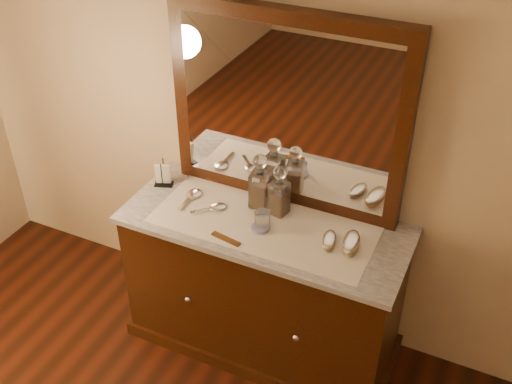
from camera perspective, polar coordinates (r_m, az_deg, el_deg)
dresser_cabinet at (r=3.30m, az=0.75°, el=-8.94°), size 1.40×0.55×0.82m
dresser_plinth at (r=3.56m, az=0.70°, el=-13.22°), size 1.46×0.59×0.08m
knob_left at (r=3.19m, az=-6.39°, el=-9.99°), size 0.04×0.04×0.04m
knob_right at (r=3.01m, az=3.78°, el=-13.48°), size 0.04×0.04×0.04m
marble_top at (r=3.02m, az=0.81°, el=-3.13°), size 1.44×0.59×0.03m
mirror_frame at (r=2.93m, az=2.90°, el=7.54°), size 1.20×0.08×1.00m
mirror_glass at (r=2.90m, az=2.64°, el=7.26°), size 1.06×0.01×0.86m
lace_runner at (r=2.99m, az=0.65°, el=-3.09°), size 1.10×0.45×0.00m
pin_dish at (r=2.96m, az=0.40°, el=-3.38°), size 0.11×0.11×0.02m
comb at (r=2.90m, az=-2.84°, el=-4.41°), size 0.16×0.06×0.01m
napkin_rack at (r=3.28m, az=-8.72°, el=1.56°), size 0.11×0.09×0.15m
decanter_left at (r=3.05m, az=0.36°, el=0.51°), size 0.10×0.10×0.30m
decanter_right at (r=3.01m, az=2.18°, el=-0.33°), size 0.10×0.10×0.28m
brush_near at (r=2.88m, az=6.87°, el=-4.54°), size 0.09×0.15×0.04m
brush_far at (r=2.88m, az=8.92°, el=-4.76°), size 0.10×0.19×0.05m
hand_mirror_outer at (r=3.19m, az=-6.00°, el=-0.33°), size 0.08×0.20×0.02m
hand_mirror_inner at (r=3.10m, az=-3.91°, el=-1.46°), size 0.17×0.17×0.02m
tumblers at (r=2.95m, az=0.60°, el=-2.64°), size 0.08×0.08×0.09m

